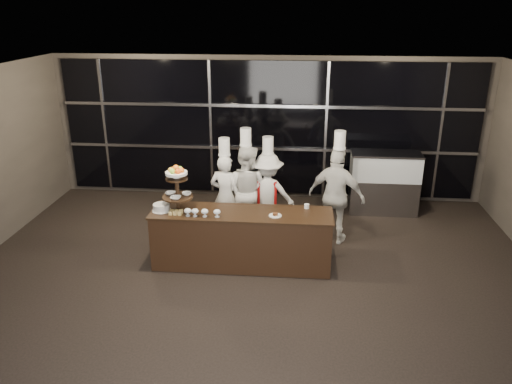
# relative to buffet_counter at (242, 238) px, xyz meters

# --- Properties ---
(room) EXTENTS (10.00, 10.00, 10.00)m
(room) POSITION_rel_buffet_counter_xyz_m (0.20, -1.86, 1.03)
(room) COLOR black
(room) RESTS_ON ground
(window_wall) EXTENTS (8.60, 0.10, 2.80)m
(window_wall) POSITION_rel_buffet_counter_xyz_m (0.20, 3.08, 1.04)
(window_wall) COLOR black
(window_wall) RESTS_ON ground
(buffet_counter) EXTENTS (2.84, 0.74, 0.92)m
(buffet_counter) POSITION_rel_buffet_counter_xyz_m (0.00, 0.00, 0.00)
(buffet_counter) COLOR black
(buffet_counter) RESTS_ON ground
(display_stand) EXTENTS (0.48, 0.48, 0.74)m
(display_stand) POSITION_rel_buffet_counter_xyz_m (-1.00, -0.00, 0.87)
(display_stand) COLOR black
(display_stand) RESTS_ON buffet_counter
(compotes) EXTENTS (0.56, 0.11, 0.12)m
(compotes) POSITION_rel_buffet_counter_xyz_m (-0.59, -0.22, 0.54)
(compotes) COLOR silver
(compotes) RESTS_ON buffet_counter
(layer_cake) EXTENTS (0.30, 0.30, 0.11)m
(layer_cake) POSITION_rel_buffet_counter_xyz_m (-1.26, -0.05, 0.51)
(layer_cake) COLOR white
(layer_cake) RESTS_ON buffet_counter
(pastry_squares) EXTENTS (0.20, 0.13, 0.05)m
(pastry_squares) POSITION_rel_buffet_counter_xyz_m (-1.00, -0.17, 0.48)
(pastry_squares) COLOR #DEBE6C
(pastry_squares) RESTS_ON buffet_counter
(small_plate) EXTENTS (0.20, 0.20, 0.05)m
(small_plate) POSITION_rel_buffet_counter_xyz_m (0.53, -0.10, 0.47)
(small_plate) COLOR white
(small_plate) RESTS_ON buffet_counter
(chef_cup) EXTENTS (0.08, 0.08, 0.07)m
(chef_cup) POSITION_rel_buffet_counter_xyz_m (1.01, 0.25, 0.49)
(chef_cup) COLOR white
(chef_cup) RESTS_ON buffet_counter
(display_case) EXTENTS (1.35, 0.59, 1.24)m
(display_case) POSITION_rel_buffet_counter_xyz_m (2.57, 2.44, 0.22)
(display_case) COLOR #A5A5AA
(display_case) RESTS_ON ground
(chef_a) EXTENTS (0.63, 0.48, 1.83)m
(chef_a) POSITION_rel_buffet_counter_xyz_m (-0.41, 1.05, 0.33)
(chef_a) COLOR silver
(chef_a) RESTS_ON ground
(chef_b) EXTENTS (0.96, 0.84, 1.98)m
(chef_b) POSITION_rel_buffet_counter_xyz_m (-0.06, 1.18, 0.39)
(chef_b) COLOR white
(chef_b) RESTS_ON ground
(chef_c) EXTENTS (0.99, 0.57, 1.82)m
(chef_c) POSITION_rel_buffet_counter_xyz_m (0.32, 1.24, 0.30)
(chef_c) COLOR white
(chef_c) RESTS_ON ground
(chef_d) EXTENTS (1.08, 0.77, 2.01)m
(chef_d) POSITION_rel_buffet_counter_xyz_m (1.53, 0.99, 0.40)
(chef_d) COLOR silver
(chef_d) RESTS_ON ground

